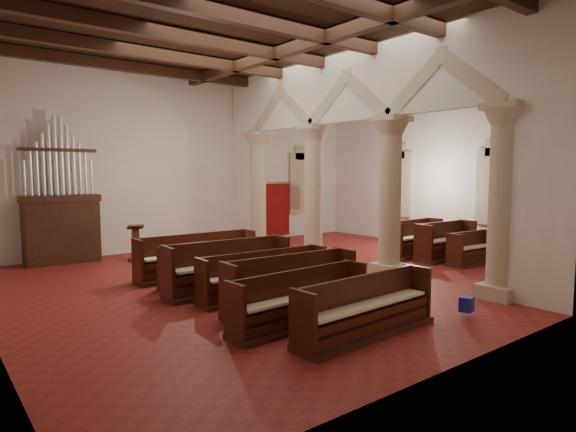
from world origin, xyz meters
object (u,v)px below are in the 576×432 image
(lectern, at_px, (136,246))
(processional_banner, at_px, (313,219))
(pipe_organ, at_px, (61,216))
(aisle_pew_0, at_px, (472,253))
(nave_pew_0, at_px, (367,316))

(lectern, bearing_deg, processional_banner, 16.63)
(pipe_organ, bearing_deg, aisle_pew_0, -39.04)
(processional_banner, xyz_separation_m, nave_pew_0, (-6.89, -9.34, -0.47))
(aisle_pew_0, bearing_deg, processional_banner, 93.09)
(pipe_organ, relative_size, nave_pew_0, 1.51)
(pipe_organ, relative_size, aisle_pew_0, 2.52)
(processional_banner, xyz_separation_m, aisle_pew_0, (0.04, -7.02, -0.47))
(pipe_organ, distance_m, nave_pew_0, 10.21)
(lectern, relative_size, processional_banner, 0.48)
(processional_banner, relative_size, aisle_pew_0, 1.33)
(processional_banner, bearing_deg, aisle_pew_0, -64.75)
(pipe_organ, bearing_deg, processional_banner, -3.28)
(lectern, distance_m, nave_pew_0, 8.81)
(lectern, xyz_separation_m, nave_pew_0, (0.58, -8.79, -0.15))
(pipe_organ, height_order, aisle_pew_0, pipe_organ)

